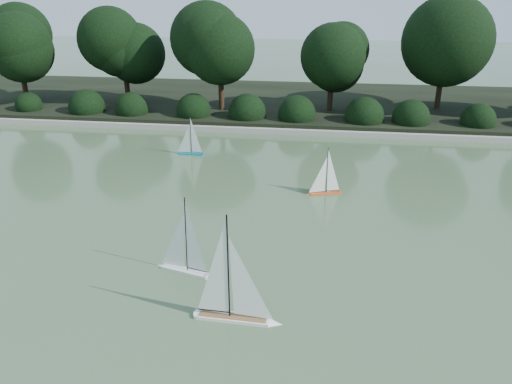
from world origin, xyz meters
The scene contains 9 objects.
ground centered at (0.00, 0.00, 0.00)m, with size 80.00×80.00×0.00m, color #2D4328.
pond_coping centered at (0.00, 9.00, 0.09)m, with size 40.00×0.35×0.18m, color gray.
far_bank centered at (0.00, 13.00, 0.15)m, with size 40.00×8.00×0.30m, color black.
tree_line centered at (1.23, 11.44, 2.64)m, with size 26.31×3.93×4.39m.
shrub_hedge centered at (0.00, 9.90, 0.45)m, with size 29.10×1.10×1.10m.
sailboat_white_a centered at (-1.53, 0.09, 0.23)m, with size 1.08×0.45×1.49m.
sailboat_white_b centered at (-0.28, -1.14, 0.29)m, with size 1.36×0.27×1.86m.
sailboat_orange centered at (0.86, 3.92, 0.19)m, with size 0.88×0.36×1.21m.
sailboat_teal centered at (-3.09, 6.42, 0.19)m, with size 0.91×0.23×1.24m.
Camera 1 is at (0.80, -7.18, 4.64)m, focal length 35.00 mm.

